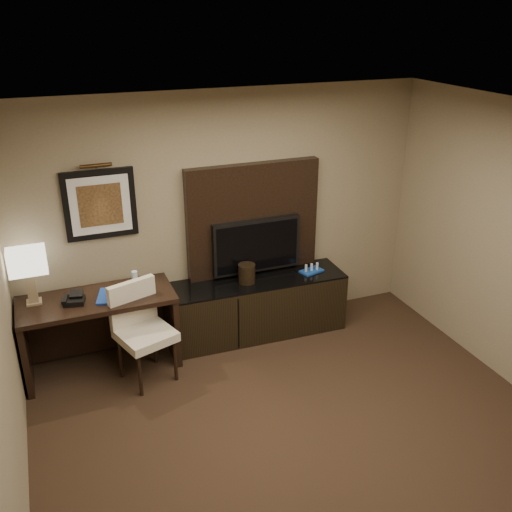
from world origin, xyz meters
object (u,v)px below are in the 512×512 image
credenza (258,306)px  desk_chair (146,334)px  table_lamp (30,278)px  desk_phone (74,298)px  tv (256,246)px  minibar_tray (312,268)px  water_bottle (135,280)px  ice_bucket (247,273)px  desk (101,333)px

credenza → desk_chair: bearing=-160.8°
table_lamp → desk_phone: (0.36, -0.14, -0.22)m
tv → minibar_tray: bearing=-16.6°
credenza → desk_phone: desk_phone is taller
water_bottle → ice_bucket: 1.20m
desk → minibar_tray: (2.37, 0.01, 0.32)m
water_bottle → table_lamp: bearing=178.2°
minibar_tray → ice_bucket: bearing=178.3°
tv → minibar_tray: 0.70m
desk_chair → ice_bucket: 1.30m
credenza → minibar_tray: size_ratio=7.65×
ice_bucket → minibar_tray: 0.78m
water_bottle → ice_bucket: bearing=-2.1°
credenza → water_bottle: size_ratio=10.74×
desk_chair → table_lamp: size_ratio=1.90×
desk → ice_bucket: bearing=0.9°
water_bottle → desk_phone: bearing=-169.6°
desk_chair → desk_phone: (-0.60, 0.34, 0.34)m
desk_chair → table_lamp: bearing=135.2°
desk → credenza: size_ratio=0.77×
tv → desk_phone: size_ratio=5.13×
tv → desk_chair: (-1.38, -0.56, -0.51)m
minibar_tray → desk_phone: bearing=-179.0°
desk_chair → water_bottle: (0.01, 0.45, 0.39)m
ice_bucket → desk_chair: bearing=-161.4°
desk_chair → table_lamp: table_lamp is taller
desk → desk_phone: 0.50m
water_bottle → tv: bearing=4.7°
credenza → table_lamp: 2.42m
desk_chair → minibar_tray: bearing=-7.3°
table_lamp → water_bottle: table_lamp is taller
desk_chair → ice_bucket: desk_chair is taller
credenza → water_bottle: water_bottle is taller
tv → ice_bucket: size_ratio=4.77×
table_lamp → water_bottle: 0.99m
water_bottle → minibar_tray: bearing=-1.9°
table_lamp → desk_phone: table_lamp is taller
table_lamp → water_bottle: (0.97, -0.03, -0.18)m
desk_chair → minibar_tray: desk_chair is taller
desk → credenza: desk is taller
tv → desk_phone: bearing=-173.5°
table_lamp → minibar_tray: size_ratio=2.11×
tv → table_lamp: (-2.34, -0.08, 0.06)m
table_lamp → tv: bearing=2.0°
minibar_tray → tv: bearing=163.4°
water_bottle → minibar_tray: (1.97, -0.07, -0.18)m
ice_bucket → minibar_tray: ice_bucket is taller
credenza → minibar_tray: 0.75m
tv → ice_bucket: (-0.17, -0.16, -0.24)m
tv → desk_chair: size_ratio=0.97×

